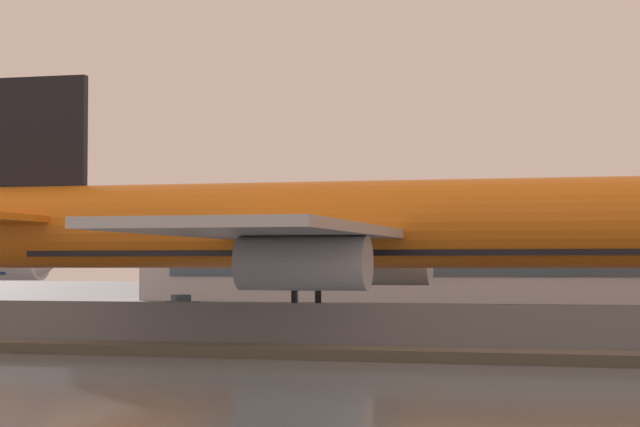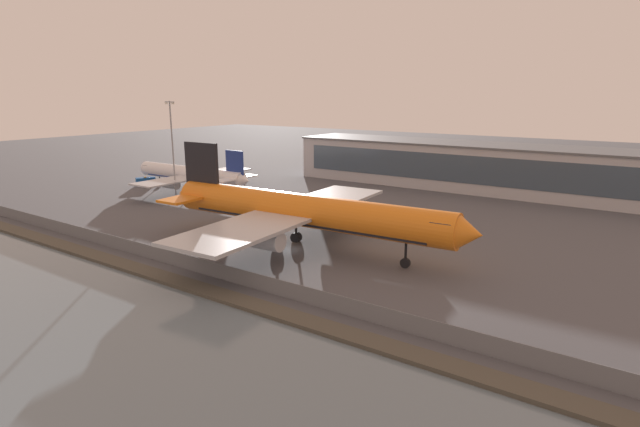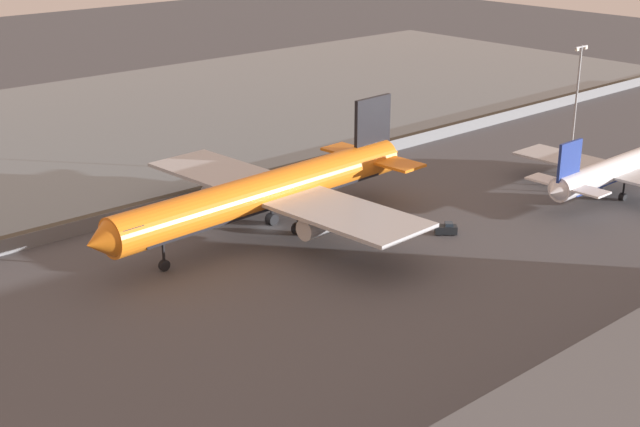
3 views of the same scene
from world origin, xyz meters
name	(u,v)px [view 3 (image 3 of 3)]	position (x,y,z in m)	size (l,w,h in m)	color
ground_plane	(269,228)	(0.00, 0.00, 0.00)	(500.00, 500.00, 0.00)	#4C4C51
waterfront_lagoon	(52,135)	(0.00, -71.00, 0.00)	(320.00, 98.00, 0.01)	slate
shoreline_seawall	(191,193)	(0.00, -20.50, 0.25)	(320.00, 3.00, 0.50)	#474238
perimeter_fence	(206,195)	(0.00, -16.00, 1.14)	(280.00, 0.10, 2.27)	slate
cargo_jet_orange	(270,192)	(1.17, 1.98, 6.44)	(58.19, 49.98, 16.87)	orange
passenger_jet_white	(621,168)	(-52.45, 26.02, 4.57)	(41.32, 35.26, 11.97)	white
baggage_tug	(446,229)	(-17.70, 19.05, 0.81)	(3.45, 3.33, 1.80)	#1E2328
apron_light_mast_apron_west	(575,110)	(-49.93, 18.18, 13.18)	(3.20, 0.40, 23.74)	#93969B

